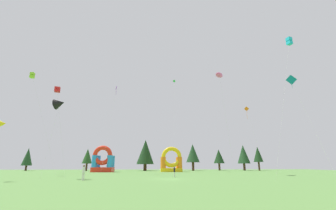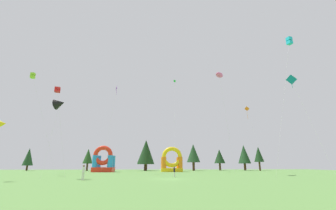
{
  "view_description": "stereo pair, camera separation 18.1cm",
  "coord_description": "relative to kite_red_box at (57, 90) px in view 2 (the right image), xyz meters",
  "views": [
    {
      "loc": [
        -2.49,
        -32.09,
        1.91
      ],
      "look_at": [
        0.0,
        6.22,
        12.01
      ],
      "focal_mm": 24.18,
      "sensor_mm": 36.0,
      "label": 1
    },
    {
      "loc": [
        -2.31,
        -32.1,
        1.91
      ],
      "look_at": [
        0.0,
        6.22,
        12.01
      ],
      "focal_mm": 24.18,
      "sensor_mm": 36.0,
      "label": 2
    }
  ],
  "objects": [
    {
      "name": "tree_row_0",
      "position": [
        -24.57,
        41.54,
        -9.01
      ],
      "size": [
        3.12,
        3.12,
        7.01
      ],
      "color": "#4C331E",
      "rests_on": "ground_plane"
    },
    {
      "name": "person_left_edge",
      "position": [
        18.57,
        1.84,
        -12.34
      ],
      "size": [
        0.37,
        0.37,
        1.58
      ],
      "rotation": [
        0.0,
        0.0,
        4.18
      ],
      "color": "silver",
      "rests_on": "ground_plane"
    },
    {
      "name": "kite_teal_diamond",
      "position": [
        36.15,
        -3.57,
        1.0
      ],
      "size": [
        2.44,
        3.68,
        14.93
      ],
      "color": "#0C7F7A",
      "rests_on": "ground_plane"
    },
    {
      "name": "kite_yellow_delta",
      "position": [
        -4.05,
        -5.32,
        -6.39
      ],
      "size": [
        1.47,
        2.46,
        7.57
      ],
      "color": "yellow",
      "rests_on": "ground_plane"
    },
    {
      "name": "tree_row_6",
      "position": [
        48.85,
        37.37,
        -8.26
      ],
      "size": [
        3.0,
        3.0,
        7.47
      ],
      "color": "#4C331E",
      "rests_on": "ground_plane"
    },
    {
      "name": "inflatable_yellow_castle",
      "position": [
        20.2,
        28.51,
        -10.92
      ],
      "size": [
        5.69,
        4.68,
        6.57
      ],
      "color": "yellow",
      "rests_on": "ground_plane"
    },
    {
      "name": "kite_pink_parafoil",
      "position": [
        29.37,
        10.51,
        7.54
      ],
      "size": [
        5.41,
        7.48,
        21.54
      ],
      "color": "#EA599E",
      "rests_on": "ground_plane"
    },
    {
      "name": "person_midfield",
      "position": [
        6.62,
        -4.98,
        -12.17
      ],
      "size": [
        0.44,
        0.44,
        1.86
      ],
      "rotation": [
        0.0,
        0.0,
        3.71
      ],
      "color": "silver",
      "rests_on": "ground_plane"
    },
    {
      "name": "tree_row_3",
      "position": [
        27.98,
        38.88,
        -7.9
      ],
      "size": [
        4.27,
        4.27,
        8.29
      ],
      "color": "#4C331E",
      "rests_on": "ground_plane"
    },
    {
      "name": "tree_row_4",
      "position": [
        37.37,
        41.98,
        -8.77
      ],
      "size": [
        3.6,
        3.6,
        6.84
      ],
      "color": "#4C331E",
      "rests_on": "ground_plane"
    },
    {
      "name": "kite_cyan_box",
      "position": [
        36.33,
        -4.23,
        7.4
      ],
      "size": [
        6.3,
        2.41,
        21.32
      ],
      "color": "#19B7CC",
      "rests_on": "ground_plane"
    },
    {
      "name": "ground_plane",
      "position": [
        17.68,
        -2.72,
        -13.27
      ],
      "size": [
        120.0,
        120.0,
        0.0
      ],
      "primitive_type": "plane",
      "color": "#5B8C42"
    },
    {
      "name": "tree_row_5",
      "position": [
        45.46,
        40.89,
        -8.08
      ],
      "size": [
        4.1,
        4.1,
        8.27
      ],
      "color": "#4C331E",
      "rests_on": "ground_plane"
    },
    {
      "name": "kite_lime_box",
      "position": [
        -10.08,
        10.68,
        6.48
      ],
      "size": [
        7.48,
        0.77,
        20.38
      ],
      "color": "#8CD826",
      "rests_on": "ground_plane"
    },
    {
      "name": "tree_row_2",
      "position": [
        12.74,
        39.57,
        -7.5
      ],
      "size": [
        5.54,
        5.54,
        9.64
      ],
      "color": "#4C331E",
      "rests_on": "ground_plane"
    },
    {
      "name": "kite_red_box",
      "position": [
        0.0,
        0.0,
        0.0
      ],
      "size": [
        2.88,
        1.32,
        13.69
      ],
      "color": "red",
      "rests_on": "ground_plane"
    },
    {
      "name": "kite_purple_diamond",
      "position": [
        6.65,
        14.76,
        5.32
      ],
      "size": [
        1.95,
        3.3,
        19.28
      ],
      "color": "purple",
      "rests_on": "ground_plane"
    },
    {
      "name": "tree_row_1",
      "position": [
        -5.12,
        38.51,
        -8.9
      ],
      "size": [
        3.04,
        3.04,
        6.67
      ],
      "color": "#4C331E",
      "rests_on": "ground_plane"
    },
    {
      "name": "kite_black_delta",
      "position": [
        0.75,
        -0.32,
        -2.31
      ],
      "size": [
        1.92,
        3.38,
        11.91
      ],
      "color": "black",
      "rests_on": "ground_plane"
    },
    {
      "name": "kite_orange_diamond",
      "position": [
        37.42,
        16.47,
        1.24
      ],
      "size": [
        2.38,
        3.08,
        15.16
      ],
      "color": "orange",
      "rests_on": "ground_plane"
    },
    {
      "name": "kite_green_parafoil",
      "position": [
        21.61,
        33.21,
        14.49
      ],
      "size": [
        1.84,
        12.53,
        28.17
      ],
      "color": "green",
      "rests_on": "ground_plane"
    },
    {
      "name": "inflatable_red_slide",
      "position": [
        2.09,
        27.46,
        -10.85
      ],
      "size": [
        5.25,
        4.97,
        6.71
      ],
      "color": "red",
      "rests_on": "ground_plane"
    }
  ]
}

